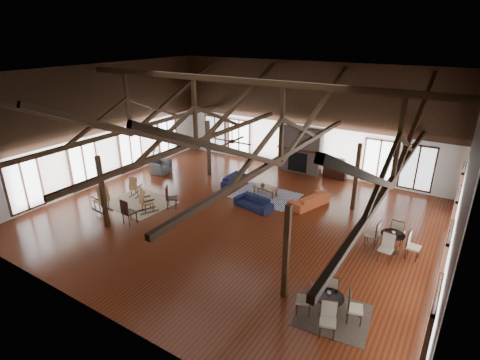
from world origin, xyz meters
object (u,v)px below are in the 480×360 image
Objects in this scene: armchair at (161,167)px; tv_console at (335,173)px; sofa_navy_left at (235,180)px; coffee_table at (265,188)px; sofa_navy_front at (253,203)px; cafe_table_near at (329,303)px; cafe_table_far at (392,239)px; sofa_orange at (309,200)px.

tv_console is (8.56, 4.46, -0.03)m from armchair.
sofa_navy_left is 1.33× the size of coffee_table.
sofa_navy_front reaches higher than sofa_navy_left.
sofa_navy_front is at bearing 137.32° from cafe_table_near.
sofa_navy_left is 0.88× the size of cafe_table_far.
cafe_table_far is at bearing -5.86° from coffee_table.
sofa_navy_left is 2.08m from coffee_table.
coffee_table is at bearing 130.70° from cafe_table_near.
sofa_navy_front is 1.53m from coffee_table.
tv_console is (-3.39, 10.41, -0.17)m from cafe_table_near.
armchair is 13.35m from cafe_table_near.
armchair is at bearing -179.31° from sofa_navy_front.
sofa_navy_left is at bearing -138.52° from tv_console.
sofa_navy_front reaches higher than coffee_table.
tv_console is at bearing -50.24° from sofa_navy_left.
armchair reaches higher than tv_console.
coffee_table is at bearing 107.92° from sofa_navy_front.
cafe_table_near is 4.49m from cafe_table_far.
armchair reaches higher than sofa_navy_front.
sofa_orange is at bearing 12.84° from coffee_table.
tv_console reaches higher than sofa_navy_left.
sofa_navy_left is at bearing 149.48° from sofa_navy_front.
cafe_table_far is 1.58× the size of tv_console.
cafe_table_near is at bearing -37.88° from coffee_table.
sofa_orange is 2.00× the size of armchair.
coffee_table is 4.56m from tv_console.
sofa_navy_left is at bearing -75.98° from sofa_orange.
armchair is at bearing 98.69° from sofa_navy_left.
armchair is 0.53× the size of cafe_table_far.
armchair is 9.65m from tv_console.
sofa_navy_front is at bearing -102.47° from armchair.
cafe_table_far is at bearing -107.57° from sofa_navy_left.
sofa_navy_left is 1.40× the size of tv_console.
sofa_orange reaches higher than coffee_table.
cafe_table_near reaches higher than coffee_table.
tv_console is (-0.15, 3.99, 0.01)m from sofa_orange.
sofa_orange is 8.73m from armchair.
coffee_table is (-0.21, 1.51, 0.13)m from sofa_navy_front.
sofa_navy_left is 4.28m from sofa_orange.
cafe_table_far is 7.29m from tv_console.
sofa_navy_front is 0.89× the size of sofa_orange.
cafe_table_near is 10.95m from tv_console.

